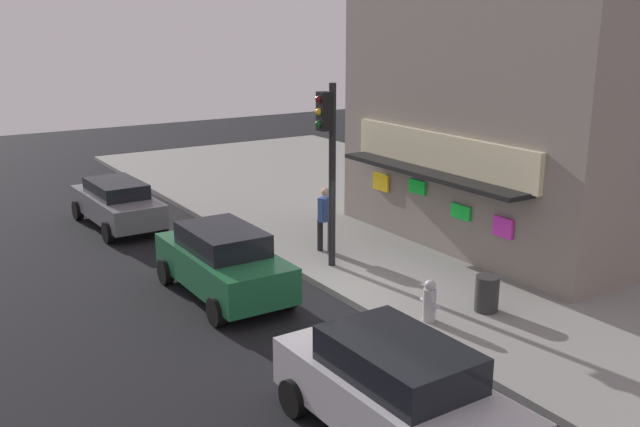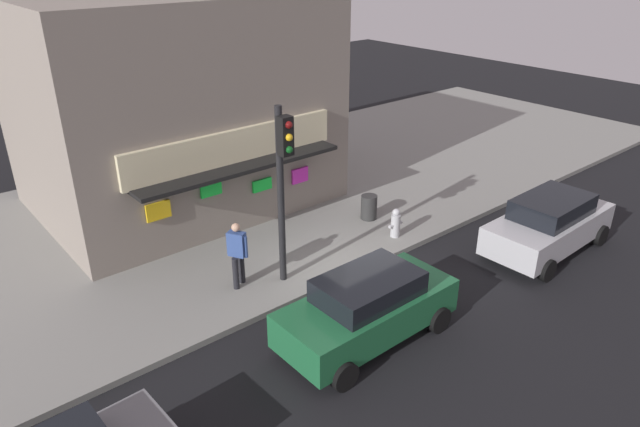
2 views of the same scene
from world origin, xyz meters
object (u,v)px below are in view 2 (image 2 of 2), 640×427
traffic_light (283,174)px  trash_can (369,207)px  parked_car_silver (549,224)px  pedestrian (237,252)px  parked_car_green (367,307)px  fire_hydrant (396,223)px

traffic_light → trash_can: traffic_light is taller
trash_can → parked_car_silver: bearing=-59.7°
trash_can → pedestrian: pedestrian is taller
traffic_light → parked_car_green: traffic_light is taller
pedestrian → parked_car_silver: bearing=-26.0°
trash_can → parked_car_green: parked_car_green is taller
traffic_light → parked_car_green: 3.79m
traffic_light → fire_hydrant: (4.07, -0.11, -2.58)m
trash_can → fire_hydrant: bearing=-100.6°
traffic_light → parked_car_green: bearing=-88.8°
parked_car_green → parked_car_silver: bearing=-3.0°
parked_car_silver → parked_car_green: bearing=177.0°
fire_hydrant → pedestrian: (-5.14, 0.70, 0.55)m
fire_hydrant → parked_car_green: size_ratio=0.21×
fire_hydrant → trash_can: size_ratio=1.15×
parked_car_green → fire_hydrant: bearing=35.8°
trash_can → parked_car_green: 6.08m
traffic_light → fire_hydrant: size_ratio=5.13×
traffic_light → fire_hydrant: traffic_light is taller
traffic_light → parked_car_silver: traffic_light is taller
trash_can → traffic_light: bearing=-163.2°
parked_car_green → pedestrian: bearing=107.4°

